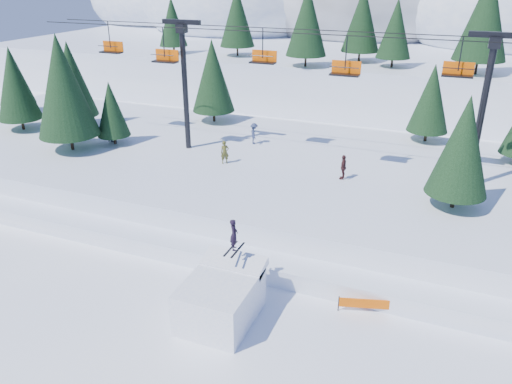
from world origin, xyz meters
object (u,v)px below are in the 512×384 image
at_px(jump_kicker, 221,298).
at_px(banner_near, 366,304).
at_px(banner_far, 367,289).
at_px(chairlift, 315,75).

distance_m(jump_kicker, banner_near, 7.47).
bearing_deg(banner_far, banner_near, -81.56).
distance_m(chairlift, banner_near, 17.42).
height_order(chairlift, banner_far, chairlift).
relative_size(jump_kicker, banner_near, 1.80).
bearing_deg(banner_far, jump_kicker, -145.81).
height_order(banner_near, banner_far, same).
distance_m(jump_kicker, banner_far, 7.94).
bearing_deg(banner_near, jump_kicker, -154.80).
relative_size(banner_near, banner_far, 1.02).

